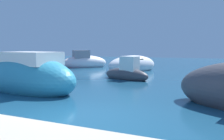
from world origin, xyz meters
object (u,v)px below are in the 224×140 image
moored_boat_0 (26,76)px  moored_boat_1 (84,62)px  moored_boat_6 (26,67)px  moored_boat_5 (133,65)px  moored_boat_2 (127,73)px

moored_boat_0 → moored_boat_1: moored_boat_0 is taller
moored_boat_0 → moored_boat_6: moored_boat_0 is taller
moored_boat_1 → moored_boat_6: 5.94m
moored_boat_1 → moored_boat_6: bearing=-157.7°
moored_boat_5 → moored_boat_6: bearing=143.0°
moored_boat_1 → moored_boat_6: size_ratio=0.85×
moored_boat_5 → moored_boat_6: size_ratio=1.06×
moored_boat_1 → moored_boat_6: (-2.29, -5.47, -0.15)m
moored_boat_6 → moored_boat_5: bearing=47.8°
moored_boat_0 → moored_boat_5: size_ratio=1.17×
moored_boat_2 → moored_boat_5: (-1.32, 5.13, 0.08)m
moored_boat_0 → moored_boat_5: (1.67, 10.49, -0.17)m
moored_boat_1 → moored_boat_2: (6.90, -6.63, -0.14)m
moored_boat_1 → moored_boat_6: moored_boat_1 is taller
moored_boat_0 → moored_boat_5: moored_boat_0 is taller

